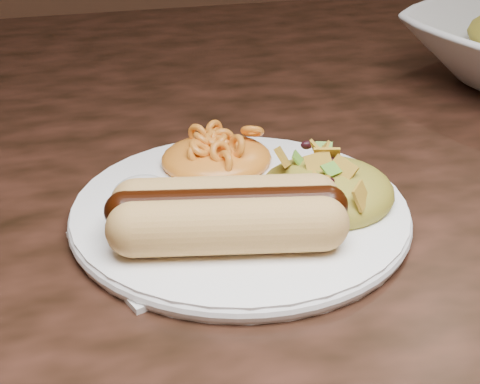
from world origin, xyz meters
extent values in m
cube|color=#3F2017|center=(0.00, 0.00, 0.73)|extent=(1.60, 0.90, 0.04)
cylinder|color=white|center=(-0.05, -0.12, 0.76)|extent=(0.23, 0.23, 0.01)
cylinder|color=tan|center=(-0.06, -0.18, 0.78)|extent=(0.12, 0.05, 0.03)
cylinder|color=tan|center=(-0.06, -0.15, 0.78)|extent=(0.12, 0.05, 0.03)
cylinder|color=black|center=(-0.06, -0.16, 0.78)|extent=(0.13, 0.05, 0.03)
ellipsoid|color=#F0953B|center=(-0.05, -0.06, 0.78)|extent=(0.10, 0.10, 0.03)
ellipsoid|color=white|center=(-0.11, -0.11, 0.77)|extent=(0.05, 0.05, 0.03)
ellipsoid|color=orange|center=(0.01, -0.13, 0.77)|extent=(0.09, 0.09, 0.04)
cube|color=silver|center=(-0.14, -0.16, 0.75)|extent=(0.08, 0.16, 0.00)
camera|label=1|loc=(-0.15, -0.54, 1.01)|focal=55.00mm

